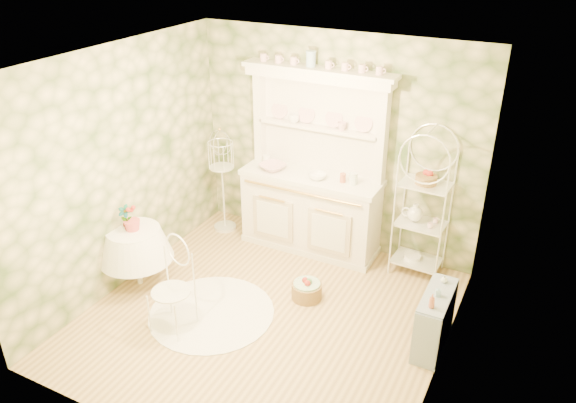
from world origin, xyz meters
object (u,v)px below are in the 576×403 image
at_px(bakers_rack, 424,200).
at_px(birdcage_stand, 222,179).
at_px(round_table, 137,257).
at_px(cafe_chair, 171,295).
at_px(side_shelf, 435,320).
at_px(kitchen_dresser, 311,165).
at_px(floor_basket, 307,290).

relative_size(bakers_rack, birdcage_stand, 1.30).
bearing_deg(round_table, cafe_chair, -28.51).
relative_size(round_table, birdcage_stand, 0.49).
relative_size(bakers_rack, side_shelf, 2.67).
bearing_deg(kitchen_dresser, cafe_chair, -105.01).
bearing_deg(birdcage_stand, side_shelf, -19.00).
height_order(side_shelf, round_table, round_table).
bearing_deg(round_table, bakers_rack, 31.43).
height_order(cafe_chair, floor_basket, cafe_chair).
xyz_separation_m(round_table, floor_basket, (1.86, 0.62, -0.25)).
distance_m(kitchen_dresser, birdcage_stand, 1.31).
bearing_deg(bakers_rack, round_table, -145.77).
bearing_deg(cafe_chair, kitchen_dresser, 87.73).
relative_size(birdcage_stand, floor_basket, 4.43).
bearing_deg(birdcage_stand, cafe_chair, -71.54).
distance_m(side_shelf, round_table, 3.33).
height_order(cafe_chair, birdcage_stand, birdcage_stand).
bearing_deg(birdcage_stand, kitchen_dresser, 4.48).
bearing_deg(cafe_chair, side_shelf, 33.79).
bearing_deg(birdcage_stand, bakers_rack, 3.34).
relative_size(bakers_rack, round_table, 2.65).
bearing_deg(kitchen_dresser, round_table, -130.61).
height_order(side_shelf, floor_basket, side_shelf).
bearing_deg(side_shelf, round_table, -165.09).
bearing_deg(round_table, birdcage_stand, 83.53).
xyz_separation_m(kitchen_dresser, side_shelf, (1.88, -1.17, -0.84)).
height_order(bakers_rack, round_table, bakers_rack).
relative_size(kitchen_dresser, cafe_chair, 2.79).
xyz_separation_m(kitchen_dresser, birdcage_stand, (-1.24, -0.10, -0.41)).
xyz_separation_m(kitchen_dresser, cafe_chair, (-0.57, -2.11, -0.73)).
xyz_separation_m(birdcage_stand, floor_basket, (1.68, -0.93, -0.63)).
bearing_deg(floor_basket, birdcage_stand, 150.95).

